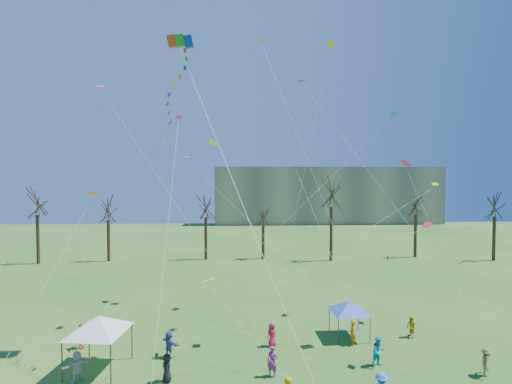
{
  "coord_description": "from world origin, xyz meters",
  "views": [
    {
      "loc": [
        -1.55,
        -15.46,
        11.72
      ],
      "look_at": [
        -0.63,
        5.0,
        11.0
      ],
      "focal_mm": 25.0,
      "sensor_mm": 36.0,
      "label": 1
    }
  ],
  "objects_px": {
    "distant_building": "(325,195)",
    "canopy_tent_blue": "(349,307)",
    "big_box_kite": "(177,102)",
    "canopy_tent_white": "(99,324)"
  },
  "relations": [
    {
      "from": "canopy_tent_blue",
      "to": "distant_building",
      "type": "bearing_deg",
      "value": 77.82
    },
    {
      "from": "distant_building",
      "to": "big_box_kite",
      "type": "relative_size",
      "value": 2.43
    },
    {
      "from": "distant_building",
      "to": "canopy_tent_blue",
      "type": "distance_m",
      "value": 73.5
    },
    {
      "from": "big_box_kite",
      "to": "canopy_tent_blue",
      "type": "relative_size",
      "value": 6.94
    },
    {
      "from": "distant_building",
      "to": "big_box_kite",
      "type": "distance_m",
      "value": 79.4
    },
    {
      "from": "canopy_tent_white",
      "to": "distant_building",
      "type": "bearing_deg",
      "value": 66.87
    },
    {
      "from": "big_box_kite",
      "to": "canopy_tent_blue",
      "type": "xyz_separation_m",
      "value": [
        12.19,
        2.17,
        -14.52
      ]
    },
    {
      "from": "big_box_kite",
      "to": "canopy_tent_white",
      "type": "relative_size",
      "value": 5.57
    },
    {
      "from": "distant_building",
      "to": "canopy_tent_blue",
      "type": "relative_size",
      "value": 16.85
    },
    {
      "from": "distant_building",
      "to": "big_box_kite",
      "type": "bearing_deg",
      "value": -110.54
    }
  ]
}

